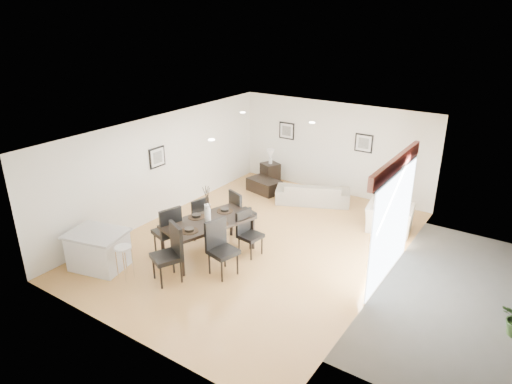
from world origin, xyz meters
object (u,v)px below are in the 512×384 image
Objects in this scene: sofa at (313,193)px; dining_chair_wnear at (169,229)px; kitchen_island at (98,250)px; coffee_table at (264,186)px; dining_chair_wfar at (198,216)px; dining_chair_enear at (220,244)px; dining_table at (208,224)px; dining_chair_foot at (240,210)px; armchair at (389,218)px; dining_chair_efar at (248,230)px; bar_stool at (123,251)px; dining_chair_head at (171,250)px; side_table at (270,173)px.

sofa is 1.75× the size of dining_chair_wnear.
coffee_table is at bearing 70.43° from kitchen_island.
dining_chair_enear reaches higher than dining_chair_wfar.
dining_table reaches higher than sofa.
dining_table is (-0.58, -3.92, 0.44)m from sofa.
dining_chair_wnear is at bearing 105.56° from dining_chair_enear.
dining_chair_wnear reaches higher than dining_chair_foot.
armchair is 4.52m from dining_table.
kitchen_island is at bearing 142.57° from dining_chair_efar.
sofa is 1.86× the size of dining_chair_foot.
armchair is 5.36m from dining_chair_wnear.
dining_chair_wnear is 1.00× the size of dining_chair_enear.
bar_stool is (-0.77, -1.74, -0.11)m from dining_table.
dining_chair_foot reaches higher than dining_table.
dining_chair_wnear is at bearing 49.49° from sofa.
dining_chair_enear reaches higher than dining_chair_foot.
armchair is 1.09× the size of coffee_table.
dining_table is 1.24m from dining_chair_foot.
dining_chair_enear is (-2.29, -3.83, 0.31)m from armchair.
dining_chair_wnear is at bearing -125.67° from dining_table.
armchair is at bearing 53.63° from bar_stool.
dining_chair_foot is at bearing 116.57° from dining_chair_head.
coffee_table is (-0.97, 2.60, -0.42)m from dining_chair_foot.
dining_chair_efar reaches higher than armchair.
dining_table is at bearing 143.66° from dining_chair_wnear.
dining_chair_wfar reaches higher than dining_table.
side_table is (-1.31, 5.82, -0.35)m from dining_chair_head.
dining_table is 2.38m from kitchen_island.
sofa is at bearing -20.00° from side_table.
dining_chair_enear is 1.60× the size of bar_stool.
dining_table is at bearing -62.11° from coffee_table.
dining_table reaches higher than bar_stool.
dining_chair_wfar is (-0.01, 1.00, -0.08)m from dining_chair_wnear.
dining_chair_efar is at bearing 93.91° from dining_chair_head.
armchair is at bearing 82.08° from dining_chair_head.
dining_chair_wfar is 1.42× the size of bar_stool.
dining_chair_head reaches higher than armchair.
dining_table is at bearing 66.11° from bar_stool.
dining_chair_head is (-0.65, -0.75, 0.02)m from dining_chair_enear.
sofa reaches higher than coffee_table.
dining_chair_efar is (-2.28, -2.86, 0.23)m from armchair.
coffee_table is at bearing -48.81° from dining_chair_foot.
armchair is 1.66× the size of side_table.
dining_chair_efar is 0.76× the size of kitchen_island.
dining_chair_wfar is at bearing 69.42° from dining_chair_enear.
coffee_table is (-1.70, 4.31, -0.46)m from dining_chair_enear.
dining_chair_wnear is 1.19× the size of coffee_table.
sofa is 1.97m from side_table.
dining_chair_efar is 1.86m from dining_chair_head.
bar_stool is at bearing 96.71° from dining_chair_foot.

